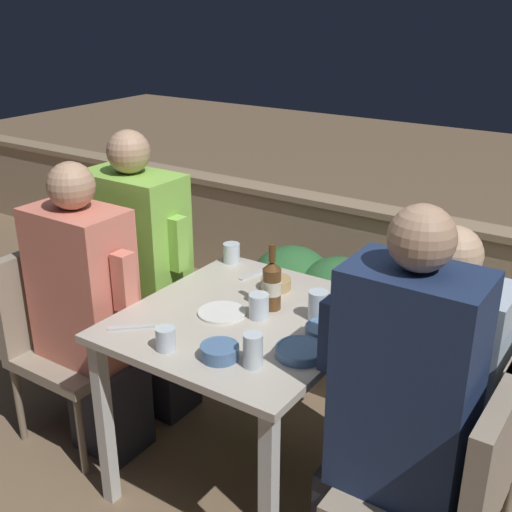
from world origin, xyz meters
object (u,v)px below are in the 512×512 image
at_px(person_coral_top, 90,313).
at_px(chair_right_near, 452,484).
at_px(person_navy_jumper, 395,414).
at_px(potted_plant, 126,261).
at_px(person_blue_shirt, 428,384).
at_px(person_green_blouse, 142,276).
at_px(chair_left_near, 61,327).
at_px(beer_bottle, 272,284).
at_px(chair_left_far, 114,296).
at_px(chair_right_far, 483,423).

distance_m(person_coral_top, chair_right_near, 1.56).
relative_size(chair_right_near, person_navy_jumper, 0.64).
bearing_deg(potted_plant, person_blue_shirt, -13.99).
bearing_deg(person_navy_jumper, person_coral_top, 179.81).
bearing_deg(person_coral_top, person_navy_jumper, -0.19).
bearing_deg(person_green_blouse, chair_left_near, -115.41).
bearing_deg(chair_right_near, person_green_blouse, 167.25).
bearing_deg(chair_right_near, person_coral_top, 179.84).
height_order(person_green_blouse, chair_right_near, person_green_blouse).
height_order(chair_left_near, person_navy_jumper, person_navy_jumper).
distance_m(chair_left_near, person_blue_shirt, 1.58).
relative_size(person_green_blouse, potted_plant, 1.89).
bearing_deg(chair_right_near, person_navy_jumper, -180.00).
height_order(chair_right_near, beer_bottle, beer_bottle).
xyz_separation_m(person_green_blouse, beer_bottle, (0.76, -0.08, 0.18)).
bearing_deg(chair_left_far, potted_plant, 129.72).
bearing_deg(chair_left_far, person_coral_top, -56.57).
bearing_deg(person_coral_top, person_green_blouse, 95.43).
bearing_deg(person_blue_shirt, person_coral_top, -165.53).
distance_m(chair_left_near, person_green_blouse, 0.42).
distance_m(chair_left_far, chair_right_far, 1.78).
relative_size(person_green_blouse, chair_right_far, 1.55).
xyz_separation_m(chair_left_near, person_blue_shirt, (1.54, 0.35, 0.08)).
height_order(person_coral_top, person_green_blouse, person_green_blouse).
relative_size(chair_left_far, chair_right_far, 1.00).
distance_m(person_navy_jumper, beer_bottle, 0.71).
xyz_separation_m(beer_bottle, potted_plant, (-1.36, 0.56, -0.42)).
xyz_separation_m(person_coral_top, potted_plant, (-0.64, 0.84, -0.21)).
xyz_separation_m(person_blue_shirt, potted_plant, (-1.98, 0.49, -0.16)).
relative_size(person_blue_shirt, potted_plant, 1.68).
distance_m(person_green_blouse, beer_bottle, 0.78).
distance_m(chair_left_far, chair_right_near, 1.82).
bearing_deg(potted_plant, chair_left_far, -50.28).
distance_m(chair_left_near, person_navy_jumper, 1.56).
height_order(chair_left_far, chair_right_far, same).
xyz_separation_m(chair_right_near, beer_bottle, (-0.83, 0.28, 0.34)).
bearing_deg(chair_right_far, potted_plant, 167.28).
distance_m(chair_left_near, chair_right_near, 1.76).
bearing_deg(person_blue_shirt, chair_left_near, -167.36).
bearing_deg(person_blue_shirt, chair_right_far, 0.00).
bearing_deg(person_coral_top, chair_right_near, -0.16).
xyz_separation_m(chair_left_far, chair_right_near, (1.79, -0.36, 0.00)).
distance_m(chair_left_near, chair_right_far, 1.78).
relative_size(person_green_blouse, person_blue_shirt, 1.12).
bearing_deg(chair_right_far, beer_bottle, -175.14).
relative_size(chair_left_near, potted_plant, 1.22).
bearing_deg(person_green_blouse, chair_right_far, -0.31).
bearing_deg(beer_bottle, chair_left_far, 175.32).
height_order(beer_bottle, potted_plant, beer_bottle).
xyz_separation_m(chair_left_far, potted_plant, (-0.40, 0.48, -0.08)).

